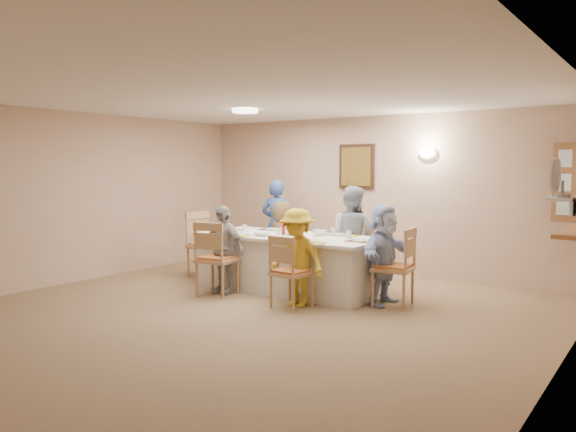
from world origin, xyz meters
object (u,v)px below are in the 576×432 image
Objects in this scene: chair_front_left at (217,258)px; diner_right_end at (383,254)px; desk_fan at (559,183)px; chair_front_right at (292,271)px; diner_front_left at (223,250)px; chair_left_end at (206,245)px; diner_back_right at (351,237)px; chair_back_left at (287,244)px; chair_back_right at (355,253)px; chair_right_end at (393,266)px; dining_table at (289,263)px; diner_back_left at (282,239)px; condiment_ketchup at (285,226)px; caregiver at (277,225)px; diner_front_right at (297,257)px.

diner_right_end is at bearing -169.48° from chair_front_left.
desk_fan is 0.34× the size of chair_front_right.
chair_left_end is at bearing 145.43° from diner_front_left.
chair_back_left is at bearing -8.07° from diner_back_right.
diner_front_left is at bearing -129.10° from chair_back_right.
chair_front_right is 0.88× the size of chair_left_end.
diner_right_end reaches higher than chair_back_right.
chair_right_end is 1.19m from diner_back_right.
diner_front_left is 2.13m from diner_right_end.
dining_table is (-3.46, 0.59, -1.17)m from desk_fan.
diner_back_left is at bearing -114.83° from chair_right_end.
diner_front_left is 4.81× the size of condiment_ketchup.
diner_front_left is (-4.06, -0.09, -0.96)m from desk_fan.
diner_front_left is (-1.20, -1.36, -0.12)m from diner_back_right.
chair_front_right is 0.60× the size of caregiver.
chair_right_end is (2.15, 0.80, -0.01)m from chair_front_left.
diner_front_left is 1.20m from diner_front_right.
dining_table is 1.00m from chair_front_right.
diner_back_right is 1.36m from diner_front_right.
diner_back_right reaches higher than chair_back_right.
diner_back_right is 1.20× the size of diner_front_right.
chair_left_end is at bearing 173.23° from desk_fan.
condiment_ketchup reaches higher than chair_back_right.
diner_front_right is at bearing 141.88° from diner_back_left.
chair_front_right is at bearing -53.13° from dining_table.
condiment_ketchup reaches higher than chair_front_right.
dining_table is at bearing -137.95° from chair_front_left.
chair_front_left is at bearing 48.61° from diner_back_right.
diner_back_left is at bearing -87.63° from chair_back_left.
diner_right_end is 2.73m from caregiver.
diner_right_end reaches higher than dining_table.
diner_right_end reaches higher than diner_back_left.
chair_right_end is 0.19m from diner_right_end.
diner_back_right is at bearing -140.12° from chair_front_left.
dining_table is 0.93m from diner_back_left.
condiment_ketchup is at bearing -98.14° from chair_right_end.
chair_front_right is at bearing -85.88° from diner_front_right.
diner_front_right is 2.47m from caregiver.
chair_back_right is at bearing 153.97° from desk_fan.
chair_right_end is 0.78× the size of diner_right_end.
condiment_ketchup is (-1.51, 0.02, 0.26)m from diner_right_end.
desk_fan is 0.24× the size of diner_right_end.
diner_back_right is at bearing -85.01° from chair_front_right.
diner_front_left is (-1.20, -1.48, 0.13)m from chair_back_right.
chair_front_left is at bearing -121.70° from condiment_ketchup.
chair_back_right is at bearing 48.68° from diner_right_end.
chair_front_right is at bearing -175.89° from desk_fan.
chair_back_right is at bearing 53.13° from dining_table.
diner_back_right is at bearing -169.55° from diner_back_left.
desk_fan is at bearing -9.76° from dining_table.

